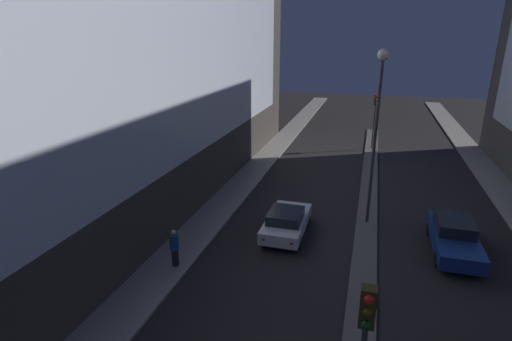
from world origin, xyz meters
TOP-DOWN VIEW (x-y plane):
  - building_left at (-12.13, 17.56)m, footprint 6.01×35.12m
  - median_strip at (0.00, 20.03)m, footprint 1.07×38.06m
  - traffic_light_near at (0.00, 3.63)m, footprint 0.32×0.42m
  - traffic_light_mid at (0.00, 31.67)m, footprint 0.32×0.42m
  - street_lamp at (0.00, 16.59)m, footprint 0.53×0.53m
  - car_left_lane at (-3.84, 14.20)m, footprint 1.86×4.09m
  - car_right_lane at (3.84, 14.74)m, footprint 1.84×4.75m
  - pedestrian_on_left_sidewalk at (-7.74, 9.95)m, footprint 0.39×0.39m

SIDE VIEW (x-z plane):
  - median_strip at x=0.00m, z-range 0.00..0.12m
  - car_left_lane at x=-3.84m, z-range 0.02..1.40m
  - car_right_lane at x=3.84m, z-range 0.01..1.53m
  - pedestrian_on_left_sidewalk at x=-7.74m, z-range 0.16..1.83m
  - traffic_light_near at x=0.00m, z-range 1.21..5.85m
  - traffic_light_mid at x=0.00m, z-range 1.21..5.85m
  - street_lamp at x=0.00m, z-range 1.70..10.45m
  - building_left at x=-12.13m, z-range 0.01..20.00m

